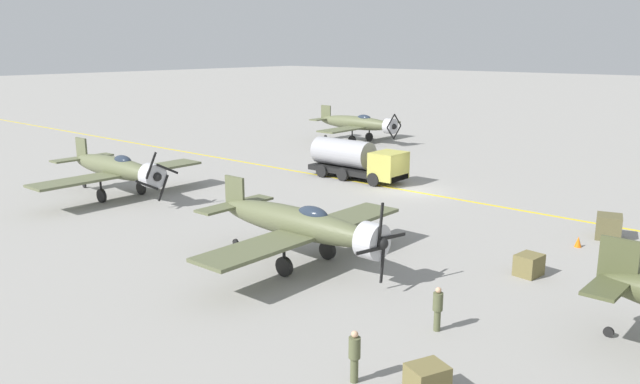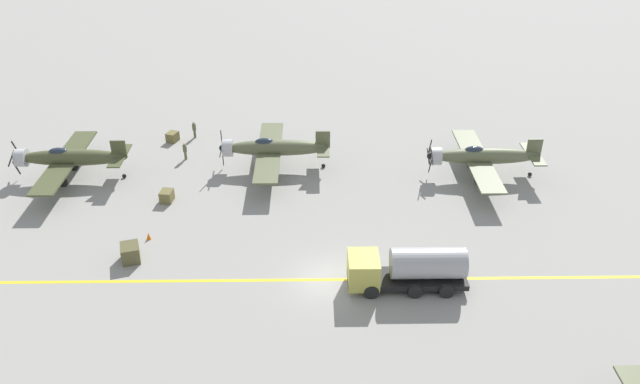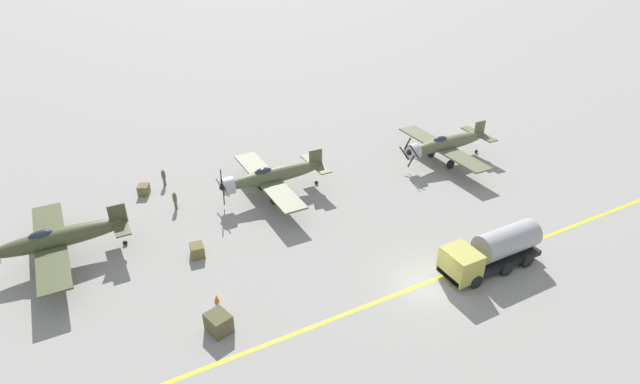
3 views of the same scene
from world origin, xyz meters
name	(u,v)px [view 3 (image 3 of 3)]	position (x,y,z in m)	size (l,w,h in m)	color
ground_plane	(423,284)	(0.00, 0.00, 0.00)	(400.00, 400.00, 0.00)	gray
taxiway_stripe	(423,284)	(0.00, 0.00, 0.00)	(0.30, 160.00, 0.01)	yellow
airplane_mid_right	(271,176)	(16.37, 4.38, 2.01)	(12.00, 9.98, 3.80)	#585D3E
airplane_near_right	(445,144)	(14.49, -14.02, 2.01)	(12.00, 9.98, 3.65)	#5D6243
airplane_far_right	(55,239)	(14.70, 22.12, 2.01)	(12.00, 9.98, 3.67)	#474C2D
fuel_tanker	(492,251)	(-0.76, -5.44, 1.51)	(2.67, 8.00, 2.98)	black
ground_crew_walking	(175,200)	(18.22, 12.70, 0.91)	(0.36, 0.36, 1.66)	#515638
ground_crew_inspecting	(164,177)	(22.97, 12.59, 0.92)	(0.37, 0.37, 1.69)	#515638
supply_crate_by_tanker	(144,190)	(22.14, 14.65, 0.47)	(1.12, 0.93, 0.93)	brown
supply_crate_mid_lane	(219,323)	(2.48, 13.93, 0.63)	(1.51, 1.26, 1.26)	brown
supply_crate_outboard	(197,250)	(10.65, 12.95, 0.48)	(1.16, 0.96, 0.96)	brown
traffic_cone	(217,298)	(5.10, 13.25, 0.28)	(0.36, 0.36, 0.55)	orange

